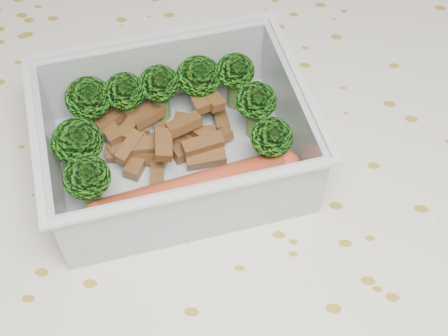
# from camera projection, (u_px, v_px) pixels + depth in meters

# --- Properties ---
(dining_table) EXTENTS (1.40, 0.90, 0.75)m
(dining_table) POSITION_uv_depth(u_px,v_px,m) (221.00, 249.00, 0.51)
(dining_table) COLOR brown
(dining_table) RESTS_ON ground
(tablecloth) EXTENTS (1.46, 0.96, 0.19)m
(tablecloth) POSITION_uv_depth(u_px,v_px,m) (220.00, 217.00, 0.47)
(tablecloth) COLOR silver
(tablecloth) RESTS_ON dining_table
(lunch_container) EXTENTS (0.22, 0.19, 0.06)m
(lunch_container) POSITION_uv_depth(u_px,v_px,m) (176.00, 145.00, 0.43)
(lunch_container) COLOR silver
(lunch_container) RESTS_ON tablecloth
(broccoli_florets) EXTENTS (0.16, 0.13, 0.05)m
(broccoli_florets) POSITION_uv_depth(u_px,v_px,m) (159.00, 111.00, 0.43)
(broccoli_florets) COLOR #608C3F
(broccoli_florets) RESTS_ON lunch_container
(meat_pile) EXTENTS (0.10, 0.08, 0.03)m
(meat_pile) POSITION_uv_depth(u_px,v_px,m) (162.00, 136.00, 0.44)
(meat_pile) COLOR brown
(meat_pile) RESTS_ON lunch_container
(sausage) EXTENTS (0.14, 0.08, 0.02)m
(sausage) POSITION_uv_depth(u_px,v_px,m) (194.00, 192.00, 0.41)
(sausage) COLOR #BA4628
(sausage) RESTS_ON lunch_container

